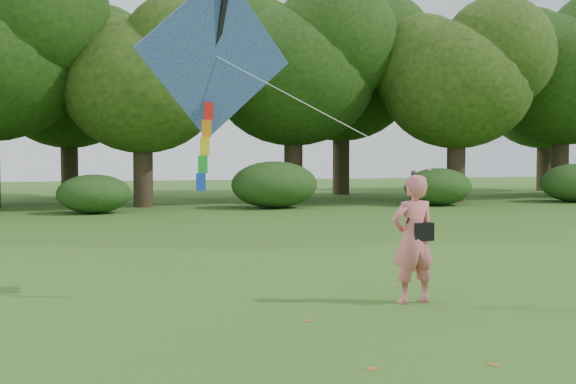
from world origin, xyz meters
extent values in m
plane|color=#265114|center=(0.00, 0.00, 0.00)|extent=(100.00, 100.00, 0.00)
imported|color=#DF6970|center=(0.18, -0.53, 0.93)|extent=(0.71, 0.49, 1.86)
imported|color=slate|center=(8.80, 17.28, 0.74)|extent=(0.79, 0.93, 1.49)
cube|color=black|center=(0.30, -0.56, 1.04)|extent=(0.30, 0.20, 0.26)
cylinder|color=black|center=(0.18, -0.57, 1.40)|extent=(0.33, 0.14, 0.47)
cube|color=#225796|center=(-2.51, 0.51, 3.59)|extent=(2.40, 0.67, 2.42)
cube|color=black|center=(-2.51, 0.54, 3.59)|extent=(0.40, 0.68, 2.18)
cylinder|color=white|center=(-1.04, -0.04, 2.76)|extent=(2.95, 1.09, 1.68)
cube|color=red|center=(-2.61, 0.53, 2.79)|extent=(0.14, 0.06, 0.26)
cube|color=orange|center=(-2.64, 0.53, 2.53)|extent=(0.14, 0.06, 0.26)
cube|color=yellow|center=(-2.67, 0.53, 2.27)|extent=(0.14, 0.06, 0.26)
cube|color=green|center=(-2.70, 0.53, 2.01)|extent=(0.14, 0.06, 0.26)
cube|color=blue|center=(-2.73, 0.53, 1.75)|extent=(0.14, 0.06, 0.26)
cylinder|color=#3A2D1E|center=(-2.00, 20.00, 1.57)|extent=(0.80, 0.80, 3.15)
ellipsoid|color=#1E3F11|center=(-2.00, 20.00, 4.91)|extent=(6.40, 6.40, 5.44)
cylinder|color=#3A2D1E|center=(5.00, 22.00, 1.84)|extent=(0.86, 0.86, 3.67)
ellipsoid|color=#1E3F11|center=(5.00, 22.00, 5.76)|extent=(7.60, 7.60, 6.46)
cylinder|color=#3A2D1E|center=(12.00, 19.50, 1.72)|extent=(0.83, 0.83, 3.43)
ellipsoid|color=#1E3F11|center=(12.00, 19.50, 5.30)|extent=(6.80, 6.80, 5.78)
cylinder|color=#3A2D1E|center=(19.00, 21.50, 1.89)|extent=(0.87, 0.87, 3.78)
ellipsoid|color=#1E3F11|center=(19.00, 21.50, 5.92)|extent=(7.80, 7.80, 6.63)
cylinder|color=#3A2D1E|center=(-5.00, 27.50, 1.75)|extent=(0.84, 0.84, 3.50)
ellipsoid|color=#1E3F11|center=(-5.00, 27.50, 5.43)|extent=(7.00, 7.00, 5.95)
cylinder|color=#3A2D1E|center=(9.00, 26.50, 2.01)|extent=(0.90, 0.90, 4.02)
ellipsoid|color=#1E3F11|center=(9.00, 26.50, 6.17)|extent=(7.80, 7.80, 6.63)
cylinder|color=#3A2D1E|center=(22.00, 27.00, 1.78)|extent=(0.85, 0.85, 3.57)
ellipsoid|color=#1E3F11|center=(22.00, 27.00, 5.55)|extent=(7.20, 7.20, 6.12)
ellipsoid|color=#264919|center=(-4.00, 17.10, 0.71)|extent=(2.66, 2.09, 1.42)
ellipsoid|color=#264919|center=(3.00, 17.90, 0.94)|extent=(3.50, 2.75, 1.88)
ellipsoid|color=#264919|center=(10.00, 17.40, 0.79)|extent=(2.94, 2.31, 1.58)
ellipsoid|color=#264919|center=(17.00, 17.70, 0.86)|extent=(3.22, 2.53, 1.72)
cube|color=#915E27|center=(-4.56, 6.15, 0.00)|extent=(0.14, 0.13, 0.01)
cube|color=#915E27|center=(-1.64, -3.37, 0.00)|extent=(0.14, 0.13, 0.01)
cube|color=#915E27|center=(-3.85, 8.27, 0.00)|extent=(0.13, 0.10, 0.01)
cube|color=#915E27|center=(-1.63, 9.84, 0.00)|extent=(0.12, 0.14, 0.01)
cube|color=#915E27|center=(-0.40, -3.59, 0.00)|extent=(0.14, 0.14, 0.01)
cube|color=#915E27|center=(-4.01, 10.23, 0.00)|extent=(0.09, 0.13, 0.01)
cube|color=#915E27|center=(-0.05, 7.19, 0.00)|extent=(0.14, 0.12, 0.01)
cube|color=#915E27|center=(0.49, 0.81, 0.00)|extent=(0.14, 0.11, 0.01)
cube|color=#915E27|center=(-3.61, 10.79, 0.00)|extent=(0.13, 0.09, 0.01)
cube|color=#915E27|center=(-1.63, -1.21, 0.00)|extent=(0.14, 0.14, 0.01)
camera|label=1|loc=(-4.41, -9.98, 2.15)|focal=45.00mm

